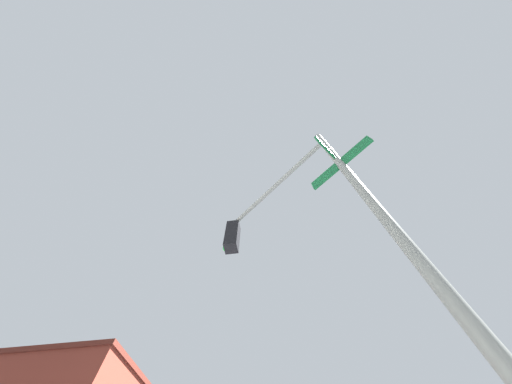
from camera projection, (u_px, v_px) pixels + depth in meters
name	position (u px, v px, depth m)	size (l,w,h in m)	color
traffic_signal_near	(285.00, 219.00, 3.86)	(2.30, 2.75, 5.85)	slate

